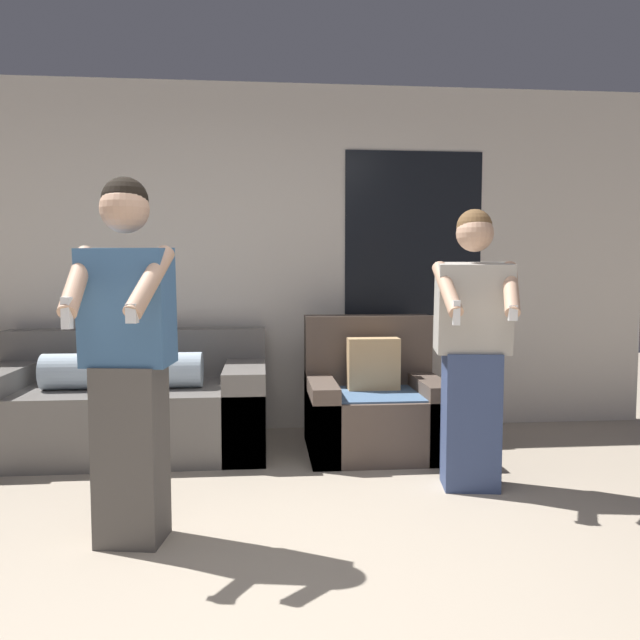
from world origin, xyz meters
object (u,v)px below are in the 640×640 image
object	(u,v)px
armchair	(373,406)
person_right	(472,350)
person_left	(128,358)
couch	(129,406)

from	to	relation	value
armchair	person_right	bearing A→B (deg)	-62.78
armchair	person_right	world-z (taller)	person_right
armchair	person_left	xyz separation A→B (m)	(-1.38, -1.38, 0.55)
armchair	person_right	distance (m)	1.05
couch	person_right	size ratio (longest dim) A/B	1.19
person_left	person_right	size ratio (longest dim) A/B	1.04
couch	person_right	world-z (taller)	person_right
couch	person_left	size ratio (longest dim) A/B	1.14
armchair	person_right	size ratio (longest dim) A/B	0.58
couch	armchair	xyz separation A→B (m)	(1.71, -0.15, 0.00)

